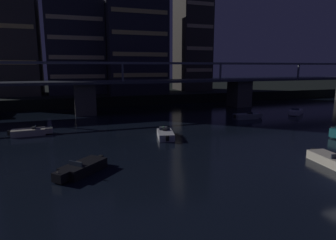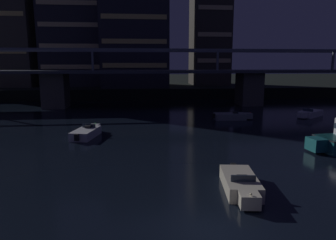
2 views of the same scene
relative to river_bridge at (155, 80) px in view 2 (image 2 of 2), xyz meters
The scene contains 10 objects.
ground_plane 39.53m from the river_bridge, 90.00° to the right, with size 400.00×400.00×0.00m, color black.
far_riverbank 48.12m from the river_bridge, 90.00° to the left, with size 240.00×80.00×2.20m, color black.
river_bridge is the anchor object (origin of this frame).
tower_west_tall 27.05m from the river_bridge, 130.37° to the left, with size 12.80×10.80×21.59m.
tower_central 18.91m from the river_bridge, 101.80° to the left, with size 13.46×13.85×23.23m.
tower_east_tall 26.85m from the river_bridge, 55.30° to the left, with size 8.01×9.63×28.10m.
speedboat_near_center 35.68m from the river_bridge, 85.68° to the right, with size 2.32×5.23×1.16m.
speedboat_mid_left 23.07m from the river_bridge, 110.81° to the right, with size 2.62×5.21×1.16m.
speedboat_mid_right 16.71m from the river_bridge, 56.46° to the right, with size 5.21×1.94×1.16m.
speedboat_far_center 24.07m from the river_bridge, 31.80° to the right, with size 4.72×3.94×1.16m.
Camera 2 is at (-3.06, -11.89, 7.12)m, focal length 32.66 mm.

